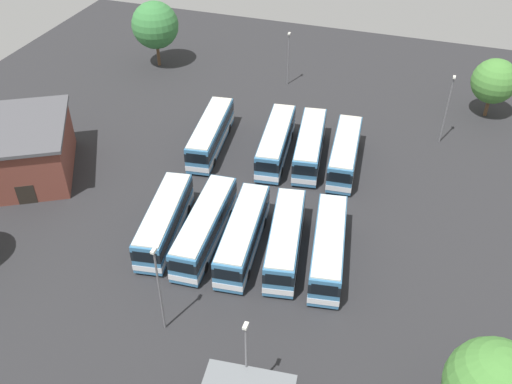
{
  "coord_description": "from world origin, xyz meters",
  "views": [
    {
      "loc": [
        43.48,
        13.96,
        36.08
      ],
      "look_at": [
        1.15,
        -0.29,
        1.52
      ],
      "focal_mm": 39.74,
      "sensor_mm": 36.0,
      "label": 1
    }
  ],
  "objects_px": {
    "bus_row1_slot1": "(205,227)",
    "lamp_post_mid_lot": "(246,360)",
    "bus_row0_slot2": "(276,142)",
    "bus_row0_slot4": "(345,153)",
    "lamp_post_far_corner": "(447,107)",
    "tree_north_edge": "(494,81)",
    "lamp_post_near_entrance": "(159,287)",
    "bus_row0_slot0": "(211,134)",
    "tree_northeast": "(155,25)",
    "lamp_post_by_building": "(288,56)",
    "bus_row1_slot2": "(243,235)",
    "bus_row1_slot3": "(285,240)",
    "depot_building": "(28,149)",
    "bus_row1_slot4": "(328,247)",
    "bus_row0_slot3": "(310,145)",
    "bus_row1_slot0": "(165,221)"
  },
  "relations": [
    {
      "from": "bus_row1_slot2",
      "to": "tree_northeast",
      "type": "distance_m",
      "value": 41.49
    },
    {
      "from": "bus_row1_slot4",
      "to": "depot_building",
      "type": "bearing_deg",
      "value": -95.8
    },
    {
      "from": "lamp_post_by_building",
      "to": "tree_north_edge",
      "type": "relative_size",
      "value": 0.99
    },
    {
      "from": "depot_building",
      "to": "bus_row1_slot1",
      "type": "bearing_deg",
      "value": 78.89
    },
    {
      "from": "bus_row1_slot2",
      "to": "tree_north_edge",
      "type": "bearing_deg",
      "value": 147.8
    },
    {
      "from": "bus_row0_slot2",
      "to": "lamp_post_by_building",
      "type": "xyz_separation_m",
      "value": [
        -17.38,
        -3.63,
        2.26
      ]
    },
    {
      "from": "bus_row0_slot2",
      "to": "lamp_post_mid_lot",
      "type": "bearing_deg",
      "value": 13.22
    },
    {
      "from": "bus_row1_slot3",
      "to": "tree_north_edge",
      "type": "xyz_separation_m",
      "value": [
        -32.28,
        16.9,
        2.89
      ]
    },
    {
      "from": "bus_row0_slot3",
      "to": "bus_row1_slot2",
      "type": "relative_size",
      "value": 1.0
    },
    {
      "from": "bus_row1_slot1",
      "to": "lamp_post_mid_lot",
      "type": "distance_m",
      "value": 16.94
    },
    {
      "from": "bus_row1_slot2",
      "to": "bus_row1_slot4",
      "type": "bearing_deg",
      "value": 96.24
    },
    {
      "from": "bus_row0_slot3",
      "to": "lamp_post_by_building",
      "type": "bearing_deg",
      "value": -156.36
    },
    {
      "from": "depot_building",
      "to": "bus_row0_slot0",
      "type": "bearing_deg",
      "value": 123.25
    },
    {
      "from": "lamp_post_near_entrance",
      "to": "tree_north_edge",
      "type": "distance_m",
      "value": 49.3
    },
    {
      "from": "depot_building",
      "to": "lamp_post_near_entrance",
      "type": "xyz_separation_m",
      "value": [
        14.66,
        22.78,
        1.65
      ]
    },
    {
      "from": "bus_row0_slot4",
      "to": "depot_building",
      "type": "distance_m",
      "value": 33.84
    },
    {
      "from": "tree_northeast",
      "to": "tree_north_edge",
      "type": "distance_m",
      "value": 45.54
    },
    {
      "from": "bus_row1_slot3",
      "to": "tree_north_edge",
      "type": "bearing_deg",
      "value": 152.37
    },
    {
      "from": "bus_row0_slot2",
      "to": "bus_row0_slot3",
      "type": "xyz_separation_m",
      "value": [
        -0.51,
        3.76,
        -0.0
      ]
    },
    {
      "from": "lamp_post_near_entrance",
      "to": "tree_northeast",
      "type": "distance_m",
      "value": 48.66
    },
    {
      "from": "bus_row0_slot3",
      "to": "bus_row1_slot0",
      "type": "height_order",
      "value": "same"
    },
    {
      "from": "bus_row1_slot4",
      "to": "lamp_post_by_building",
      "type": "height_order",
      "value": "lamp_post_by_building"
    },
    {
      "from": "depot_building",
      "to": "bus_row1_slot2",
      "type": "bearing_deg",
      "value": 80.64
    },
    {
      "from": "bus_row0_slot2",
      "to": "bus_row1_slot1",
      "type": "relative_size",
      "value": 0.99
    },
    {
      "from": "bus_row1_slot0",
      "to": "depot_building",
      "type": "bearing_deg",
      "value": -104.61
    },
    {
      "from": "bus_row0_slot2",
      "to": "bus_row1_slot1",
      "type": "distance_m",
      "value": 15.96
    },
    {
      "from": "bus_row0_slot2",
      "to": "bus_row0_slot4",
      "type": "height_order",
      "value": "same"
    },
    {
      "from": "lamp_post_far_corner",
      "to": "tree_north_edge",
      "type": "distance_m",
      "value": 9.59
    },
    {
      "from": "bus_row0_slot3",
      "to": "tree_northeast",
      "type": "distance_m",
      "value": 31.94
    },
    {
      "from": "bus_row0_slot3",
      "to": "depot_building",
      "type": "relative_size",
      "value": 0.81
    },
    {
      "from": "tree_northeast",
      "to": "bus_row0_slot3",
      "type": "bearing_deg",
      "value": 58.12
    },
    {
      "from": "bus_row1_slot1",
      "to": "bus_row1_slot4",
      "type": "bearing_deg",
      "value": 94.66
    },
    {
      "from": "bus_row1_slot4",
      "to": "lamp_post_by_building",
      "type": "relative_size",
      "value": 1.57
    },
    {
      "from": "bus_row0_slot2",
      "to": "bus_row1_slot2",
      "type": "distance_m",
      "value": 15.84
    },
    {
      "from": "bus_row1_slot3",
      "to": "bus_row1_slot4",
      "type": "bearing_deg",
      "value": 93.7
    },
    {
      "from": "bus_row1_slot4",
      "to": "lamp_post_by_building",
      "type": "xyz_separation_m",
      "value": [
        -32.29,
        -13.0,
        2.26
      ]
    },
    {
      "from": "bus_row0_slot0",
      "to": "tree_northeast",
      "type": "bearing_deg",
      "value": -139.12
    },
    {
      "from": "bus_row0_slot0",
      "to": "bus_row1_slot3",
      "type": "xyz_separation_m",
      "value": [
        14.4,
        13.05,
        -0.0
      ]
    },
    {
      "from": "depot_building",
      "to": "bus_row0_slot3",
      "type": "bearing_deg",
      "value": 113.46
    },
    {
      "from": "bus_row0_slot2",
      "to": "bus_row1_slot2",
      "type": "height_order",
      "value": "same"
    },
    {
      "from": "bus_row0_slot4",
      "to": "lamp_post_by_building",
      "type": "bearing_deg",
      "value": -146.39
    },
    {
      "from": "lamp_post_near_entrance",
      "to": "lamp_post_far_corner",
      "type": "height_order",
      "value": "lamp_post_near_entrance"
    },
    {
      "from": "bus_row1_slot3",
      "to": "lamp_post_far_corner",
      "type": "distance_m",
      "value": 27.01
    },
    {
      "from": "bus_row1_slot0",
      "to": "lamp_post_near_entrance",
      "type": "xyz_separation_m",
      "value": [
        9.94,
        4.69,
        2.82
      ]
    },
    {
      "from": "bus_row1_slot0",
      "to": "depot_building",
      "type": "relative_size",
      "value": 0.78
    },
    {
      "from": "bus_row0_slot2",
      "to": "lamp_post_by_building",
      "type": "height_order",
      "value": "lamp_post_by_building"
    },
    {
      "from": "bus_row1_slot2",
      "to": "bus_row1_slot3",
      "type": "distance_m",
      "value": 3.84
    },
    {
      "from": "tree_north_edge",
      "to": "bus_row1_slot4",
      "type": "bearing_deg",
      "value": -22.13
    },
    {
      "from": "bus_row1_slot1",
      "to": "bus_row1_slot4",
      "type": "relative_size",
      "value": 1.05
    },
    {
      "from": "bus_row0_slot2",
      "to": "bus_row0_slot3",
      "type": "relative_size",
      "value": 1.03
    }
  ]
}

